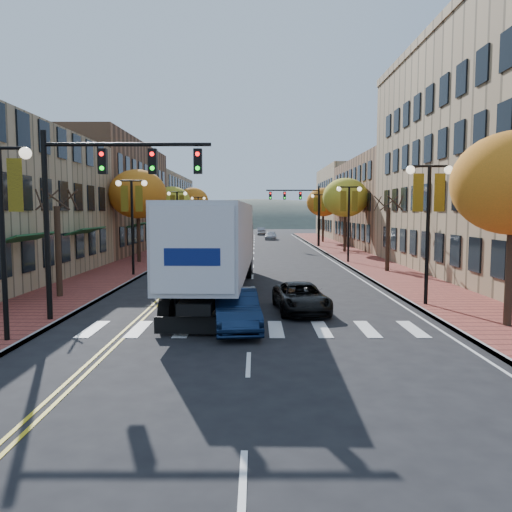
{
  "coord_description": "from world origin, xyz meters",
  "views": [
    {
      "loc": [
        0.19,
        -15.13,
        4.11
      ],
      "look_at": [
        0.21,
        6.19,
        2.2
      ],
      "focal_mm": 35.0,
      "sensor_mm": 36.0,
      "label": 1
    }
  ],
  "objects": [
    {
      "name": "ground",
      "position": [
        0.0,
        0.0,
        0.0
      ],
      "size": [
        200.0,
        200.0,
        0.0
      ],
      "primitive_type": "plane",
      "color": "black",
      "rests_on": "ground"
    },
    {
      "name": "sidewalk_left",
      "position": [
        -9.0,
        32.5,
        0.07
      ],
      "size": [
        4.0,
        85.0,
        0.15
      ],
      "primitive_type": "cube",
      "color": "brown",
      "rests_on": "ground"
    },
    {
      "name": "sidewalk_right",
      "position": [
        9.0,
        32.5,
        0.07
      ],
      "size": [
        4.0,
        85.0,
        0.15
      ],
      "primitive_type": "cube",
      "color": "brown",
      "rests_on": "ground"
    },
    {
      "name": "building_left_mid",
      "position": [
        -17.0,
        36.0,
        5.5
      ],
      "size": [
        12.0,
        24.0,
        11.0
      ],
      "primitive_type": "cube",
      "color": "brown",
      "rests_on": "ground"
    },
    {
      "name": "building_left_far",
      "position": [
        -17.0,
        61.0,
        4.75
      ],
      "size": [
        12.0,
        26.0,
        9.5
      ],
      "primitive_type": "cube",
      "color": "#9E8966",
      "rests_on": "ground"
    },
    {
      "name": "building_right_mid",
      "position": [
        18.5,
        42.0,
        5.0
      ],
      "size": [
        15.0,
        24.0,
        10.0
      ],
      "primitive_type": "cube",
      "color": "brown",
      "rests_on": "ground"
    },
    {
      "name": "building_right_far",
      "position": [
        18.5,
        64.0,
        5.5
      ],
      "size": [
        15.0,
        20.0,
        11.0
      ],
      "primitive_type": "cube",
      "color": "#9E8966",
      "rests_on": "ground"
    },
    {
      "name": "tree_left_a",
      "position": [
        -9.0,
        8.0,
        2.25
      ],
      "size": [
        0.28,
        0.28,
        4.2
      ],
      "color": "#382619",
      "rests_on": "sidewalk_left"
    },
    {
      "name": "tree_left_b",
      "position": [
        -9.0,
        24.0,
        5.45
      ],
      "size": [
        4.48,
        4.48,
        7.21
      ],
      "color": "#382619",
      "rests_on": "sidewalk_left"
    },
    {
      "name": "tree_left_c",
      "position": [
        -9.0,
        40.0,
        5.05
      ],
      "size": [
        4.16,
        4.16,
        6.69
      ],
      "color": "#382619",
      "rests_on": "sidewalk_left"
    },
    {
      "name": "tree_left_d",
      "position": [
        -9.0,
        58.0,
        5.6
      ],
      "size": [
        4.61,
        4.61,
        7.42
      ],
      "color": "#382619",
      "rests_on": "sidewalk_left"
    },
    {
      "name": "tree_right_b",
      "position": [
        9.0,
        18.0,
        2.25
      ],
      "size": [
        0.28,
        0.28,
        4.2
      ],
      "color": "#382619",
      "rests_on": "sidewalk_right"
    },
    {
      "name": "tree_right_c",
      "position": [
        9.0,
        34.0,
        5.45
      ],
      "size": [
        4.48,
        4.48,
        7.21
      ],
      "color": "#382619",
      "rests_on": "sidewalk_right"
    },
    {
      "name": "tree_right_d",
      "position": [
        9.0,
        50.0,
        5.29
      ],
      "size": [
        4.35,
        4.35,
        7.0
      ],
      "color": "#382619",
      "rests_on": "sidewalk_right"
    },
    {
      "name": "lamp_left_a",
      "position": [
        -7.5,
        0.0,
        4.29
      ],
      "size": [
        1.96,
        0.36,
        6.05
      ],
      "color": "black",
      "rests_on": "ground"
    },
    {
      "name": "lamp_left_b",
      "position": [
        -7.5,
        16.0,
        4.29
      ],
      "size": [
        1.96,
        0.36,
        6.05
      ],
      "color": "black",
      "rests_on": "ground"
    },
    {
      "name": "lamp_left_c",
      "position": [
        -7.5,
        34.0,
        4.29
      ],
      "size": [
        1.96,
        0.36,
        6.05
      ],
      "color": "black",
      "rests_on": "ground"
    },
    {
      "name": "lamp_left_d",
      "position": [
        -7.5,
        52.0,
        4.29
      ],
      "size": [
        1.96,
        0.36,
        6.05
      ],
      "color": "black",
      "rests_on": "ground"
    },
    {
      "name": "lamp_right_a",
      "position": [
        7.5,
        6.0,
        4.29
      ],
      "size": [
        1.96,
        0.36,
        6.05
      ],
      "color": "black",
      "rests_on": "ground"
    },
    {
      "name": "lamp_right_b",
      "position": [
        7.5,
        24.0,
        4.29
      ],
      "size": [
        1.96,
        0.36,
        6.05
      ],
      "color": "black",
      "rests_on": "ground"
    },
    {
      "name": "lamp_right_c",
      "position": [
        7.5,
        42.0,
        4.29
      ],
      "size": [
        1.96,
        0.36,
        6.05
      ],
      "color": "black",
      "rests_on": "ground"
    },
    {
      "name": "traffic_mast_near",
      "position": [
        -5.48,
        3.0,
        4.92
      ],
      "size": [
        6.1,
        0.35,
        7.0
      ],
      "color": "black",
      "rests_on": "ground"
    },
    {
      "name": "traffic_mast_far",
      "position": [
        5.48,
        42.0,
        4.92
      ],
      "size": [
        6.1,
        0.34,
        7.0
      ],
      "color": "black",
      "rests_on": "ground"
    },
    {
      "name": "semi_truck",
      "position": [
        -1.59,
        9.27,
        2.61
      ],
      "size": [
        3.29,
        17.93,
        4.46
      ],
      "rotation": [
        0.0,
        0.0,
        -0.02
      ],
      "color": "black",
      "rests_on": "ground"
    },
    {
      "name": "navy_sedan",
      "position": [
        -0.5,
        2.0,
        0.7
      ],
      "size": [
        1.97,
        4.41,
        1.41
      ],
      "primitive_type": "imported",
      "rotation": [
        0.0,
        0.0,
        0.12
      ],
      "color": "#0D1C37",
      "rests_on": "ground"
    },
    {
      "name": "black_suv",
      "position": [
        2.06,
        5.05,
        0.59
      ],
      "size": [
        2.31,
        4.42,
        1.19
      ],
      "primitive_type": "imported",
      "rotation": [
        0.0,
        0.0,
        0.08
      ],
      "color": "black",
      "rests_on": "ground"
    },
    {
      "name": "car_far_white",
      "position": [
        -3.97,
        48.63,
        0.7
      ],
      "size": [
        1.84,
        4.19,
        1.4
      ],
      "primitive_type": "imported",
      "rotation": [
        0.0,
        0.0,
        0.04
      ],
      "color": "silver",
      "rests_on": "ground"
    },
    {
      "name": "car_far_silver",
      "position": [
        2.41,
        57.21,
        0.58
      ],
      "size": [
        1.86,
        4.1,
        1.17
      ],
      "primitive_type": "imported",
      "rotation": [
        0.0,
        0.0,
        -0.06
      ],
      "color": "#AAABB2",
      "rests_on": "ground"
    },
    {
      "name": "car_far_oncoming",
      "position": [
        1.14,
        72.22,
        0.65
      ],
      "size": [
        1.6,
        4.01,
        1.3
      ],
      "primitive_type": "imported",
      "rotation": [
        0.0,
        0.0,
        3.2
      ],
      "color": "#A1A0A7",
      "rests_on": "ground"
    }
  ]
}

